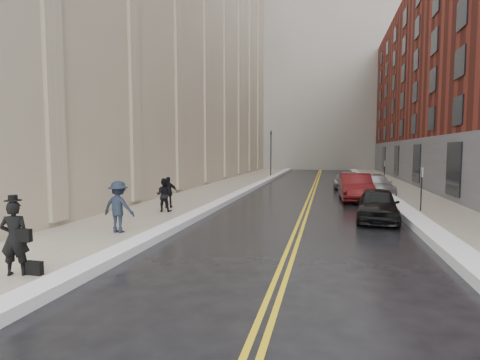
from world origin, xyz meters
The scene contains 22 objects.
ground centered at (0.00, 0.00, 0.00)m, with size 160.00×160.00×0.00m, color black.
sidewalk_left centered at (-4.50, 16.00, 0.07)m, with size 4.00×64.00×0.15m, color gray.
sidewalk_right centered at (9.00, 16.00, 0.07)m, with size 3.00×64.00×0.15m, color gray.
lane_stripe_a centered at (2.38, 16.00, 0.00)m, with size 0.12×64.00×0.01m, color gold.
lane_stripe_b centered at (2.62, 16.00, 0.00)m, with size 0.12×64.00×0.01m, color gold.
snow_ridge_left centered at (-2.20, 16.00, 0.13)m, with size 0.70×60.80×0.26m, color white.
snow_ridge_right centered at (7.15, 16.00, 0.15)m, with size 0.85×60.80×0.30m, color white.
building_left centered at (-14.50, 23.00, 17.50)m, with size 16.00×50.00×35.00m, color #9E9177.
tower_far_center centered at (1.00, 56.00, 26.00)m, with size 28.00×16.00×52.00m, color gray.
tower_far_right centered at (14.00, 66.00, 22.00)m, with size 22.00×18.00×44.00m, color slate.
tower_far_left centered at (-12.00, 72.00, 30.00)m, with size 22.00×18.00×60.00m, color slate.
traffic_signal centered at (-2.60, 30.00, 3.08)m, with size 0.18×0.15×5.20m.
parking_sign_near centered at (7.90, 8.00, 1.36)m, with size 0.06×0.35×2.23m.
parking_sign_far centered at (7.90, 20.00, 1.36)m, with size 0.06×0.35×2.23m.
car_black centered at (5.66, 5.70, 0.71)m, with size 1.68×4.17×1.42m, color black.
car_maroon centered at (5.20, 12.27, 0.82)m, with size 1.74×4.98×1.64m, color #450C0D.
car_silver_near centered at (6.80, 15.79, 0.68)m, with size 1.89×4.66×1.35m, color #A0A2A7.
car_silver_far centered at (5.20, 20.03, 0.66)m, with size 2.19×4.74×1.32m, color gray.
pedestrian_main centered at (-3.47, -4.08, 1.02)m, with size 0.63×0.42×1.74m, color black.
pedestrian_a centered at (-3.97, 5.10, 0.94)m, with size 0.77×0.60×1.58m, color black.
pedestrian_b centered at (-3.60, 0.55, 1.06)m, with size 1.18×0.68×1.82m, color black.
pedestrian_c centered at (-4.23, 6.22, 0.93)m, with size 0.92×0.38×1.57m, color black.
Camera 1 is at (3.54, -11.16, 3.04)m, focal length 28.00 mm.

